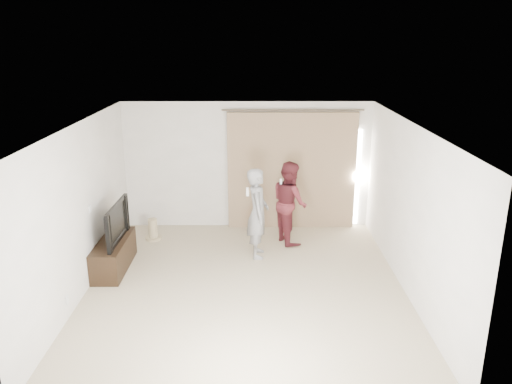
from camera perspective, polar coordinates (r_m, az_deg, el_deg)
floor at (r=8.08m, az=-1.20°, el=-10.89°), size 5.50×5.50×0.00m
wall_back at (r=10.18m, az=-0.98°, el=3.03°), size 5.00×0.04×2.60m
wall_left at (r=8.00m, az=-19.48°, el=-2.07°), size 0.04×5.50×2.60m
ceiling at (r=7.22m, az=-1.33°, el=7.59°), size 5.00×5.50×0.01m
curtain at (r=10.17m, az=4.18°, el=2.41°), size 2.80×0.11×2.46m
tv_console at (r=8.92m, az=-15.94°, el=-6.90°), size 0.46×1.34×0.52m
tv at (r=8.71m, az=-16.26°, el=-3.36°), size 0.18×1.15×0.66m
scratching_post at (r=10.01m, az=-11.68°, el=-4.39°), size 0.32×0.32×0.42m
person_man at (r=8.87m, az=0.20°, el=-2.42°), size 0.40×0.60×1.64m
person_woman at (r=9.53m, az=3.87°, el=-1.17°), size 0.84×0.94×1.59m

